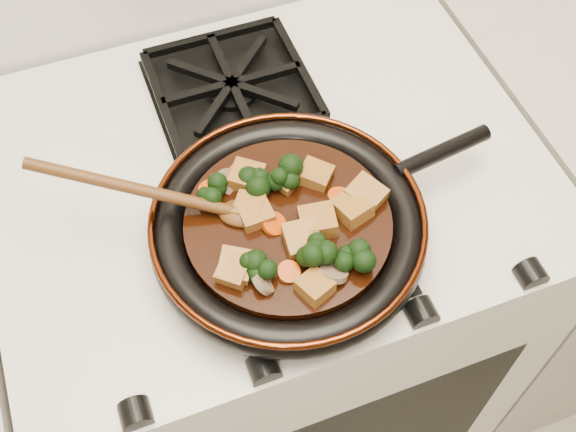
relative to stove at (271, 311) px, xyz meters
name	(u,v)px	position (x,y,z in m)	size (l,w,h in m)	color
stove	(271,311)	(0.00, 0.00, 0.00)	(0.76, 0.60, 0.90)	beige
burner_grate_front	(302,241)	(0.00, -0.14, 0.46)	(0.23, 0.23, 0.03)	black
burner_grate_back	(232,88)	(0.00, 0.14, 0.46)	(0.23, 0.23, 0.03)	black
skillet	(290,227)	(-0.01, -0.13, 0.49)	(0.47, 0.34, 0.05)	black
braising_sauce	(288,226)	(-0.02, -0.13, 0.50)	(0.25, 0.25, 0.02)	black
tofu_cube_0	(250,207)	(-0.05, -0.10, 0.52)	(0.03, 0.04, 0.02)	brown
tofu_cube_1	(235,266)	(-0.10, -0.17, 0.52)	(0.04, 0.04, 0.02)	brown
tofu_cube_2	(315,175)	(0.04, -0.09, 0.52)	(0.04, 0.04, 0.02)	brown
tofu_cube_3	(287,179)	(0.00, -0.08, 0.52)	(0.03, 0.03, 0.02)	brown
tofu_cube_4	(247,177)	(-0.04, -0.06, 0.52)	(0.04, 0.04, 0.02)	brown
tofu_cube_5	(315,287)	(-0.02, -0.23, 0.52)	(0.04, 0.03, 0.02)	brown
tofu_cube_6	(234,270)	(-0.10, -0.18, 0.52)	(0.04, 0.03, 0.02)	brown
tofu_cube_7	(318,222)	(0.02, -0.15, 0.52)	(0.04, 0.04, 0.02)	brown
tofu_cube_8	(302,239)	(-0.01, -0.17, 0.52)	(0.04, 0.04, 0.02)	brown
tofu_cube_9	(366,195)	(0.09, -0.14, 0.52)	(0.04, 0.04, 0.02)	brown
tofu_cube_10	(352,208)	(0.06, -0.15, 0.52)	(0.04, 0.04, 0.02)	brown
tofu_cube_11	(256,215)	(-0.05, -0.12, 0.52)	(0.04, 0.04, 0.02)	brown
broccoli_floret_0	(313,255)	(-0.01, -0.20, 0.52)	(0.06, 0.06, 0.06)	black
broccoli_floret_1	(261,265)	(-0.07, -0.18, 0.52)	(0.06, 0.06, 0.05)	black
broccoli_floret_2	(283,178)	(0.00, -0.08, 0.52)	(0.06, 0.06, 0.06)	black
broccoli_floret_3	(213,194)	(-0.09, -0.07, 0.52)	(0.05, 0.05, 0.05)	black
broccoli_floret_4	(260,180)	(-0.03, -0.07, 0.52)	(0.06, 0.06, 0.05)	black
broccoli_floret_5	(351,258)	(0.03, -0.21, 0.52)	(0.06, 0.06, 0.06)	black
carrot_coin_0	(274,224)	(-0.03, -0.13, 0.51)	(0.03, 0.03, 0.01)	#C03D05
carrot_coin_1	(289,272)	(-0.04, -0.20, 0.51)	(0.03, 0.03, 0.01)	#C03D05
carrot_coin_2	(339,197)	(0.05, -0.12, 0.51)	(0.03, 0.03, 0.01)	#C03D05
carrot_coin_3	(241,172)	(-0.05, -0.05, 0.51)	(0.03, 0.03, 0.01)	#C03D05
carrot_coin_4	(210,190)	(-0.09, -0.06, 0.51)	(0.03, 0.03, 0.01)	#C03D05
mushroom_slice_0	(228,181)	(-0.07, -0.06, 0.52)	(0.03, 0.03, 0.01)	brown
mushroom_slice_1	(263,283)	(-0.07, -0.21, 0.52)	(0.03, 0.03, 0.01)	brown
mushroom_slice_2	(334,273)	(0.01, -0.22, 0.52)	(0.03, 0.03, 0.01)	brown
wooden_spoon	(180,199)	(-0.13, -0.07, 0.53)	(0.16, 0.09, 0.26)	#4F2C11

